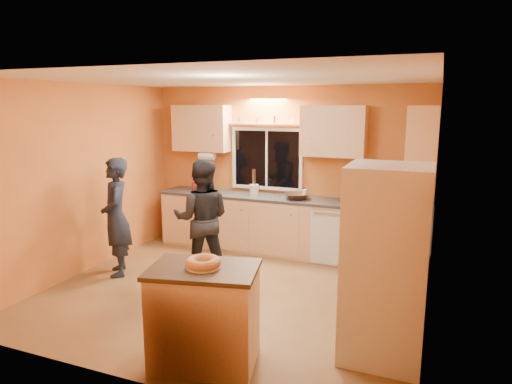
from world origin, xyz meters
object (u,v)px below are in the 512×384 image
at_px(person_right, 364,232).
at_px(person_left, 116,217).
at_px(refrigerator, 386,264).
at_px(person_center, 202,219).
at_px(island, 204,315).

bearing_deg(person_right, person_left, 116.96).
xyz_separation_m(refrigerator, person_center, (-2.52, 1.18, -0.10)).
xyz_separation_m(person_center, person_right, (2.13, 0.14, 0.01)).
height_order(island, person_left, person_left).
height_order(refrigerator, island, refrigerator).
bearing_deg(person_left, refrigerator, 39.26).
bearing_deg(island, refrigerator, 13.67).
bearing_deg(person_center, island, 97.52).
xyz_separation_m(refrigerator, island, (-1.47, -0.72, -0.44)).
distance_m(person_center, person_right, 2.13).
bearing_deg(person_right, island, 170.20).
distance_m(person_left, person_center, 1.18).
relative_size(island, person_center, 0.66).
height_order(person_center, person_right, person_right).
relative_size(refrigerator, person_left, 1.11).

